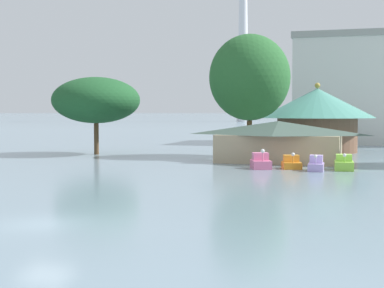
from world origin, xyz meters
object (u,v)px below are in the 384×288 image
Objects in this scene: background_building_block at (377,89)px; pedal_boat_orange at (291,163)px; shoreline_tree_tall_left at (96,100)px; pedal_boat_pink at (261,162)px; boathouse at (278,141)px; pedal_boat_lime at (344,164)px; green_roof_pavilion at (317,114)px; shoreline_tree_mid at (250,78)px; pedal_boat_lavender at (316,165)px.

pedal_boat_orange is at bearing -99.65° from background_building_block.
background_building_block is (32.35, 34.91, 2.19)m from shoreline_tree_tall_left.
boathouse is (0.63, 6.42, 1.64)m from pedal_boat_pink.
shoreline_tree_tall_left is at bearing 167.54° from boathouse.
pedal_boat_lime is at bearing -39.93° from boathouse.
green_roof_pavilion is 24.56m from background_building_block.
shoreline_tree_tall_left is at bearing -114.36° from pedal_boat_lime.
shoreline_tree_mid reaches higher than pedal_boat_lime.
green_roof_pavilion is (3.01, 23.24, 4.18)m from pedal_boat_pink.
boathouse reaches higher than pedal_boat_lime.
boathouse is (-6.67, 5.59, 1.66)m from pedal_boat_lime.
background_building_block reaches higher than green_roof_pavilion.
pedal_boat_pink is 0.22× the size of boathouse.
pedal_boat_lavender is 2.71m from pedal_boat_lime.
background_building_block reaches higher than pedal_boat_orange.
pedal_boat_lime is 46.30m from background_building_block.
background_building_block is at bearing 171.58° from pedal_boat_lime.
pedal_boat_lavender is 0.16× the size of green_roof_pavilion.
green_roof_pavilion is at bearing -107.83° from background_building_block.
pedal_boat_orange is at bearing -90.83° from green_roof_pavilion.
shoreline_tree_mid is (-3.71, 13.35, 8.42)m from pedal_boat_pink.
pedal_boat_lime is (7.30, 0.84, -0.02)m from pedal_boat_pink.
shoreline_tree_mid is (-6.40, 12.61, 8.51)m from pedal_boat_orange.
pedal_boat_lime is at bearing -19.89° from shoreline_tree_tall_left.
shoreline_tree_tall_left is at bearing -173.91° from shoreline_tree_mid.
background_building_block is at bearing 47.17° from shoreline_tree_tall_left.
shoreline_tree_mid is at bearing 176.41° from pedal_boat_pink.
shoreline_tree_tall_left is 18.48m from shoreline_tree_mid.
shoreline_tree_mid is at bearing -168.21° from pedal_boat_orange.
pedal_boat_orange is 46.94m from background_building_block.
pedal_boat_pink is 1.14× the size of pedal_boat_orange.
pedal_boat_orange is 0.10× the size of background_building_block.
pedal_boat_lime is 31.63m from shoreline_tree_tall_left.
background_building_block reaches higher than pedal_boat_lavender.
shoreline_tree_mid reaches higher than green_roof_pavilion.
green_roof_pavilion reaches higher than pedal_boat_pink.
pedal_boat_pink is 6.66m from boathouse.
background_building_block is at bearing 76.18° from boathouse.
shoreline_tree_tall_left is 0.41× the size of background_building_block.
pedal_boat_lavender is at bearing -58.00° from shoreline_tree_mid.
background_building_block reaches higher than boathouse.
pedal_boat_lavender is at bearing 64.10° from pedal_boat_pink.
background_building_block is (14.15, 32.96, -0.32)m from shoreline_tree_mid.
shoreline_tree_tall_left is at bearing -154.61° from green_roof_pavilion.
shoreline_tree_tall_left is 47.64m from background_building_block.
shoreline_tree_mid reaches higher than shoreline_tree_tall_left.
boathouse is at bearing -57.94° from shoreline_tree_mid.
pedal_boat_lavender is 30.06m from shoreline_tree_tall_left.
pedal_boat_pink is at bearing -95.57° from boathouse.
shoreline_tree_tall_left is at bearing -136.62° from pedal_boat_pink.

